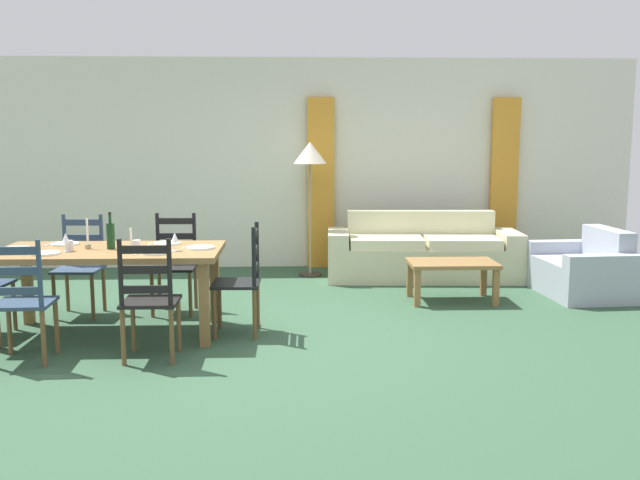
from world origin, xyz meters
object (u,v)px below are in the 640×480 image
Objects in this scene: wine_glass_near_left at (66,239)px; wine_glass_near_right at (175,238)px; standing_lamp at (310,161)px; dining_chair_far_right at (175,263)px; dining_chair_near_right at (149,299)px; couch at (422,254)px; wine_bottle at (111,235)px; coffee_cup_secondary at (69,246)px; dining_chair_near_left at (21,301)px; coffee_table at (452,268)px; coffee_cup_primary at (137,245)px; dining_table at (109,259)px; armchair_upholstered at (586,272)px; dining_chair_far_left at (80,265)px; dining_chair_head_east at (242,280)px.

wine_glass_near_left is 0.90m from wine_glass_near_right.
dining_chair_far_right is at bearing -128.18° from standing_lamp.
standing_lamp reaches higher than dining_chair_near_right.
couch is (2.65, 3.06, -0.19)m from dining_chair_near_right.
wine_bottle is 1.96× the size of wine_glass_near_right.
wine_bottle reaches higher than coffee_cup_secondary.
dining_chair_near_left is 4.08m from standing_lamp.
dining_chair_near_left is 10.67× the size of coffee_cup_secondary.
dining_chair_far_right is 2.83m from coffee_table.
dining_chair_near_left and dining_chair_far_right have the same top height.
wine_glass_near_left is 0.07m from coffee_cup_secondary.
dining_chair_near_right is 1.06m from coffee_cup_secondary.
dining_chair_near_left reaches higher than coffee_cup_primary.
dining_chair_far_right is 1.01m from wine_glass_near_right.
wine_bottle is 3.51× the size of coffee_cup_primary.
dining_table is 1.16× the size of standing_lamp.
dining_chair_near_left is at bearing -103.70° from coffee_cup_secondary.
armchair_upholstered is (4.33, 0.59, -0.23)m from dining_chair_far_right.
coffee_cup_primary is at bearing 3.83° from wine_glass_near_left.
wine_glass_near_right is (0.59, -0.13, 0.20)m from dining_table.
couch is (2.88, 2.42, -0.50)m from coffee_cup_primary.
dining_chair_far_left is at bearing 132.27° from coffee_cup_primary.
coffee_table is (3.54, 1.24, -0.51)m from wine_glass_near_left.
wine_bottle is 3.93m from couch.
wine_glass_near_right is at bearing -160.14° from armchair_upholstered.
wine_bottle is (0.49, 0.76, 0.39)m from dining_chair_near_left.
dining_table is 0.82× the size of couch.
armchair_upholstered is at bearing -21.10° from standing_lamp.
standing_lamp is at bearing 51.52° from wine_glass_near_left.
dining_chair_near_left is 1.00× the size of dining_chair_far_right.
dining_chair_far_right is 5.96× the size of wine_glass_near_right.
dining_chair_far_left is (-0.95, 1.44, 0.00)m from dining_chair_near_right.
wine_glass_near_right is 1.79× the size of coffee_cup_primary.
wine_glass_near_left is at bearing -79.80° from dining_chair_far_left.
wine_glass_near_right is (1.06, -0.85, 0.38)m from dining_chair_far_left.
standing_lamp reaches higher than dining_chair_head_east.
coffee_cup_secondary is at bearing 141.04° from dining_chair_near_right.
standing_lamp reaches higher than wine_glass_near_left.
dining_table is 0.89m from dining_chair_near_right.
coffee_cup_primary is at bearing -176.50° from dining_chair_head_east.
wine_glass_near_left is 1.79× the size of coffee_cup_secondary.
dining_chair_far_left is at bearing -172.81° from armchair_upholstered.
coffee_cup_primary is at bearing -120.35° from standing_lamp.
wine_glass_near_left is at bearing -129.06° from dining_chair_far_right.
dining_chair_far_left is 0.59× the size of standing_lamp.
dining_chair_near_left is at bearing -137.30° from coffee_cup_primary.
dining_chair_near_right is at bearing -70.72° from coffee_cup_primary.
dining_chair_far_right reaches higher than coffee_table.
coffee_cup_secondary is (-0.89, 0.04, -0.07)m from wine_glass_near_right.
coffee_cup_primary is 0.56m from coffee_cup_secondary.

